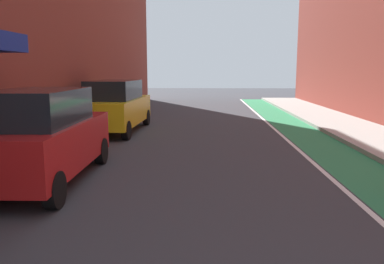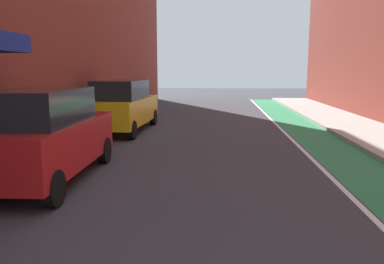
# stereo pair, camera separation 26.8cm
# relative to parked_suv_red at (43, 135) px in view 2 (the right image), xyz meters

# --- Properties ---
(ground_plane) EXTENTS (78.52, 78.52, 0.00)m
(ground_plane) POSITION_rel_parked_suv_red_xyz_m (3.44, 3.86, -1.02)
(ground_plane) COLOR #38383D
(bike_lane_paint) EXTENTS (1.60, 35.69, 0.00)m
(bike_lane_paint) POSITION_rel_parked_suv_red_xyz_m (7.13, 5.86, -1.01)
(bike_lane_paint) COLOR #2D8451
(bike_lane_paint) RESTS_ON ground
(lane_divider_stripe) EXTENTS (0.12, 35.69, 0.00)m
(lane_divider_stripe) POSITION_rel_parked_suv_red_xyz_m (6.23, 5.86, -1.01)
(lane_divider_stripe) COLOR white
(lane_divider_stripe) RESTS_ON ground
(sidewalk_right) EXTENTS (2.71, 35.69, 0.14)m
(sidewalk_right) POSITION_rel_parked_suv_red_xyz_m (9.29, 5.86, -0.95)
(sidewalk_right) COLOR #A8A59E
(sidewalk_right) RESTS_ON ground
(parked_suv_red) EXTENTS (1.95, 4.37, 1.98)m
(parked_suv_red) POSITION_rel_parked_suv_red_xyz_m (0.00, 0.00, 0.00)
(parked_suv_red) COLOR red
(parked_suv_red) RESTS_ON ground
(parked_suv_yellow_cab) EXTENTS (1.96, 4.79, 1.98)m
(parked_suv_yellow_cab) POSITION_rel_parked_suv_red_xyz_m (-0.00, 6.86, 0.00)
(parked_suv_yellow_cab) COLOR yellow
(parked_suv_yellow_cab) RESTS_ON ground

